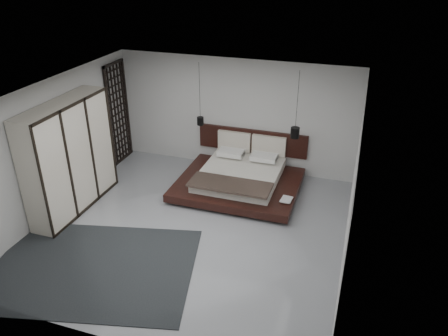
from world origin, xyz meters
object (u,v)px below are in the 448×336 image
(pendant_left, at_px, (200,121))
(rug, at_px, (93,267))
(wardrobe, at_px, (69,157))
(pendant_right, at_px, (295,132))
(lattice_screen, at_px, (119,113))
(bed, at_px, (240,177))

(pendant_left, height_order, rug, pendant_left)
(wardrobe, relative_size, rug, 0.68)
(pendant_right, height_order, rug, pendant_right)
(pendant_left, bearing_deg, lattice_screen, 177.32)
(lattice_screen, xyz_separation_m, pendant_right, (4.56, -0.11, 0.09))
(pendant_right, bearing_deg, wardrobe, -151.55)
(lattice_screen, height_order, pendant_left, pendant_left)
(pendant_left, bearing_deg, rug, -97.59)
(pendant_left, relative_size, wardrobe, 0.62)
(pendant_right, xyz_separation_m, wardrobe, (-4.31, -2.33, -0.19))
(lattice_screen, xyz_separation_m, rug, (1.75, -4.15, -1.29))
(bed, height_order, wardrobe, wardrobe)
(lattice_screen, bearing_deg, pendant_left, -2.68)
(bed, bearing_deg, rug, -114.90)
(pendant_left, xyz_separation_m, pendant_right, (2.27, 0.00, -0.02))
(lattice_screen, distance_m, pendant_right, 4.56)
(lattice_screen, relative_size, wardrobe, 1.07)
(lattice_screen, height_order, bed, lattice_screen)
(lattice_screen, relative_size, pendant_right, 1.69)
(bed, distance_m, rug, 3.99)
(lattice_screen, xyz_separation_m, pendant_left, (2.29, -0.11, 0.10))
(wardrobe, bearing_deg, pendant_right, 28.45)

